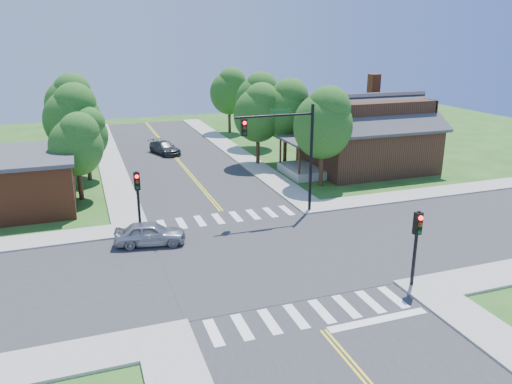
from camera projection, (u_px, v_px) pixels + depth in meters
name	position (u px, v px, depth m)	size (l,w,h in m)	color
ground	(260.00, 256.00, 26.81)	(100.00, 100.00, 0.00)	#275019
road_ns	(260.00, 256.00, 26.80)	(10.00, 90.00, 0.04)	#2D2D30
road_ew	(260.00, 256.00, 26.80)	(90.00, 10.00, 0.04)	#2D2D30
intersection_patch	(260.00, 256.00, 26.81)	(10.20, 10.20, 0.06)	#2D2D30
sidewalk_ne	(362.00, 163.00, 46.04)	(40.00, 40.00, 0.14)	#9E9B93
crosswalk_north	(227.00, 218.00, 32.36)	(8.85, 2.00, 0.01)	white
crosswalk_south	(309.00, 314.00, 21.22)	(8.85, 2.00, 0.01)	white
centerline	(260.00, 256.00, 26.79)	(0.30, 90.00, 0.01)	yellow
stop_bar	(378.00, 321.00, 20.78)	(4.60, 0.45, 0.09)	white
signal_mast_ne	(288.00, 143.00, 31.61)	(5.30, 0.42, 7.20)	black
signal_pole_se	(417.00, 235.00, 22.74)	(0.34, 0.42, 3.80)	black
signal_pole_nw	(138.00, 190.00, 29.23)	(0.34, 0.42, 3.80)	black
house_ne	(367.00, 131.00, 43.41)	(13.05, 8.80, 7.11)	#301D10
tree_e_a	(324.00, 121.00, 37.77)	(4.59, 4.36, 7.80)	#382314
tree_e_b	(287.00, 108.00, 44.64)	(4.57, 4.34, 7.77)	#382314
tree_e_c	(259.00, 98.00, 51.33)	(4.62, 4.39, 7.85)	#382314
tree_e_d	(230.00, 90.00, 59.13)	(4.56, 4.34, 7.76)	#382314
tree_w_a	(77.00, 143.00, 34.84)	(3.73, 3.54, 6.34)	#382314
tree_w_b	(73.00, 116.00, 40.21)	(4.59, 4.36, 7.81)	#382314
tree_w_c	(71.00, 102.00, 47.65)	(4.70, 4.47, 7.99)	#382314
tree_w_d	(74.00, 102.00, 56.17)	(3.69, 3.50, 6.27)	#382314
tree_house	(259.00, 111.00, 44.28)	(4.37, 4.15, 7.43)	#382314
tree_bldg	(86.00, 133.00, 39.72)	(3.53, 3.35, 5.99)	#382314
car_silver	(150.00, 234.00, 28.06)	(4.18, 2.33, 1.34)	#ADAEB4
car_dgrey	(165.00, 148.00, 49.48)	(3.03, 4.57, 1.23)	#313537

